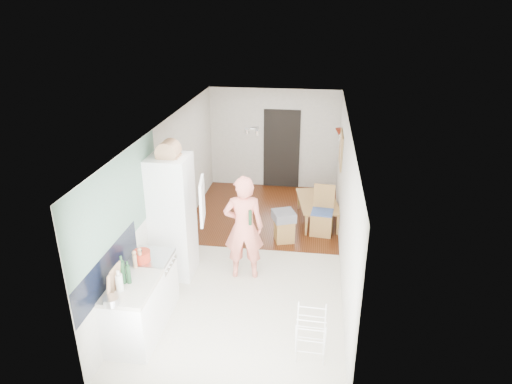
% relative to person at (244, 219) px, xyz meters
% --- Properties ---
extents(room_shell, '(3.20, 7.00, 2.50)m').
position_rel_person_xyz_m(room_shell, '(0.07, 0.70, 0.16)').
color(room_shell, silver).
rests_on(room_shell, ground).
extents(floor, '(3.20, 7.00, 0.01)m').
position_rel_person_xyz_m(floor, '(0.07, 0.70, -1.09)').
color(floor, beige).
rests_on(floor, ground).
extents(wood_floor_overlay, '(3.20, 3.30, 0.01)m').
position_rel_person_xyz_m(wood_floor_overlay, '(0.07, 2.55, -1.09)').
color(wood_floor_overlay, '#512411').
rests_on(wood_floor_overlay, room_shell).
extents(sage_wall_panel, '(0.02, 3.00, 1.30)m').
position_rel_person_xyz_m(sage_wall_panel, '(-1.52, -1.30, 0.76)').
color(sage_wall_panel, slate).
rests_on(sage_wall_panel, room_shell).
extents(tile_splashback, '(0.02, 1.90, 0.50)m').
position_rel_person_xyz_m(tile_splashback, '(-1.51, -1.85, 0.06)').
color(tile_splashback, black).
rests_on(tile_splashback, room_shell).
extents(doorway_recess, '(0.90, 0.04, 2.00)m').
position_rel_person_xyz_m(doorway_recess, '(0.27, 4.18, -0.09)').
color(doorway_recess, black).
rests_on(doorway_recess, room_shell).
extents(base_cabinet, '(0.60, 0.90, 0.86)m').
position_rel_person_xyz_m(base_cabinet, '(-1.23, -1.85, -0.66)').
color(base_cabinet, white).
rests_on(base_cabinet, room_shell).
extents(worktop, '(0.62, 0.92, 0.06)m').
position_rel_person_xyz_m(worktop, '(-1.23, -1.85, -0.20)').
color(worktop, beige).
rests_on(worktop, room_shell).
extents(range_cooker, '(0.60, 0.60, 0.88)m').
position_rel_person_xyz_m(range_cooker, '(-1.23, -1.10, -0.65)').
color(range_cooker, white).
rests_on(range_cooker, room_shell).
extents(cooker_top, '(0.60, 0.60, 0.04)m').
position_rel_person_xyz_m(cooker_top, '(-1.23, -1.10, -0.19)').
color(cooker_top, '#B3B3B5').
rests_on(cooker_top, room_shell).
extents(fridge_housing, '(0.66, 0.66, 2.15)m').
position_rel_person_xyz_m(fridge_housing, '(-1.20, -0.08, -0.02)').
color(fridge_housing, white).
rests_on(fridge_housing, room_shell).
extents(fridge_door, '(0.14, 0.56, 0.70)m').
position_rel_person_xyz_m(fridge_door, '(-0.59, -0.38, 0.46)').
color(fridge_door, white).
rests_on(fridge_door, room_shell).
extents(fridge_interior, '(0.02, 0.52, 0.66)m').
position_rel_person_xyz_m(fridge_interior, '(-0.89, -0.08, 0.46)').
color(fridge_interior, white).
rests_on(fridge_interior, room_shell).
extents(pinboard, '(0.03, 0.90, 0.70)m').
position_rel_person_xyz_m(pinboard, '(1.65, 2.60, 0.46)').
color(pinboard, tan).
rests_on(pinboard, room_shell).
extents(pinboard_frame, '(0.00, 0.94, 0.74)m').
position_rel_person_xyz_m(pinboard_frame, '(1.64, 2.60, 0.46)').
color(pinboard_frame, '#9D6A41').
rests_on(pinboard_frame, room_shell).
extents(wall_sconce, '(0.18, 0.18, 0.16)m').
position_rel_person_xyz_m(wall_sconce, '(1.61, 3.25, 0.66)').
color(wall_sconce, maroon).
rests_on(wall_sconce, room_shell).
extents(person, '(0.86, 0.62, 2.19)m').
position_rel_person_xyz_m(person, '(0.00, 0.00, 0.00)').
color(person, '#F6826D').
rests_on(person, floor).
extents(dining_table, '(0.86, 1.30, 0.42)m').
position_rel_person_xyz_m(dining_table, '(1.25, 2.28, -0.88)').
color(dining_table, '#9D6A41').
rests_on(dining_table, floor).
extents(dining_chair, '(0.47, 0.47, 1.01)m').
position_rel_person_xyz_m(dining_chair, '(1.32, 1.73, -0.59)').
color(dining_chair, '#9D6A41').
rests_on(dining_chair, floor).
extents(stool, '(0.44, 0.44, 0.46)m').
position_rel_person_xyz_m(stool, '(0.59, 1.31, -0.86)').
color(stool, '#9D6A41').
rests_on(stool, floor).
extents(grey_drape, '(0.53, 0.53, 0.18)m').
position_rel_person_xyz_m(grey_drape, '(0.57, 1.31, -0.54)').
color(grey_drape, slate).
rests_on(grey_drape, stool).
extents(drying_rack, '(0.39, 0.36, 0.75)m').
position_rel_person_xyz_m(drying_rack, '(1.19, -1.88, -0.72)').
color(drying_rack, white).
rests_on(drying_rack, floor).
extents(bread_bin, '(0.42, 0.41, 0.19)m').
position_rel_person_xyz_m(bread_bin, '(-1.18, -0.08, 1.15)').
color(bread_bin, tan).
rests_on(bread_bin, fridge_housing).
extents(red_casserole, '(0.32, 0.32, 0.15)m').
position_rel_person_xyz_m(red_casserole, '(-1.31, -1.23, -0.10)').
color(red_casserole, red).
rests_on(red_casserole, cooker_top).
extents(steel_pan, '(0.23, 0.23, 0.10)m').
position_rel_person_xyz_m(steel_pan, '(-1.31, -2.28, -0.12)').
color(steel_pan, '#B3B3B5').
rests_on(steel_pan, worktop).
extents(held_bottle, '(0.06, 0.06, 0.26)m').
position_rel_person_xyz_m(held_bottle, '(0.13, -0.11, 0.08)').
color(held_bottle, '#1A3D21').
rests_on(held_bottle, person).
extents(bottle_a, '(0.09, 0.09, 0.33)m').
position_rel_person_xyz_m(bottle_a, '(-1.34, -1.80, -0.01)').
color(bottle_a, '#1A3D21').
rests_on(bottle_a, worktop).
extents(bottle_b, '(0.07, 0.07, 0.27)m').
position_rel_person_xyz_m(bottle_b, '(-1.27, -1.80, -0.04)').
color(bottle_b, '#1A3D21').
rests_on(bottle_b, worktop).
extents(bottle_c, '(0.11, 0.11, 0.24)m').
position_rel_person_xyz_m(bottle_c, '(-1.32, -1.98, -0.05)').
color(bottle_c, silver).
rests_on(bottle_c, worktop).
extents(pepper_mill_front, '(0.06, 0.06, 0.21)m').
position_rel_person_xyz_m(pepper_mill_front, '(-1.33, -1.42, -0.07)').
color(pepper_mill_front, tan).
rests_on(pepper_mill_front, worktop).
extents(pepper_mill_back, '(0.06, 0.06, 0.21)m').
position_rel_person_xyz_m(pepper_mill_back, '(-1.29, -1.32, -0.07)').
color(pepper_mill_back, tan).
rests_on(pepper_mill_back, worktop).
extents(chopping_boards, '(0.05, 0.28, 0.38)m').
position_rel_person_xyz_m(chopping_boards, '(-1.37, -2.03, 0.02)').
color(chopping_boards, tan).
rests_on(chopping_boards, worktop).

